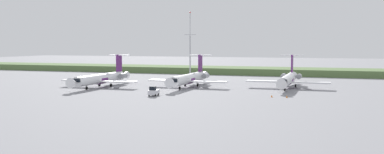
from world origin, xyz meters
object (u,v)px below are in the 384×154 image
object	(u,v)px
antenna_mast	(190,50)
safety_cone_front_marker	(272,96)
safety_cone_mid_marker	(287,97)
baggage_tug	(154,92)
regional_jet_nearest	(102,78)
regional_jet_second	(189,78)
regional_jet_third	(288,79)

from	to	relation	value
antenna_mast	safety_cone_front_marker	world-z (taller)	antenna_mast
safety_cone_mid_marker	safety_cone_front_marker	bearing A→B (deg)	179.35
baggage_tug	regional_jet_nearest	bearing A→B (deg)	146.69
safety_cone_front_marker	regional_jet_second	bearing A→B (deg)	147.60
regional_jet_second	antenna_mast	xyz separation A→B (m)	(-11.22, 33.76, 7.37)
regional_jet_nearest	antenna_mast	distance (m)	44.07
regional_jet_second	regional_jet_nearest	bearing A→B (deg)	-161.67
regional_jet_second	safety_cone_front_marker	world-z (taller)	regional_jet_second
regional_jet_nearest	regional_jet_second	distance (m)	24.97
regional_jet_second	safety_cone_mid_marker	xyz separation A→B (m)	(29.15, -16.35, -2.26)
baggage_tug	regional_jet_second	bearing A→B (deg)	86.76
antenna_mast	regional_jet_nearest	bearing A→B (deg)	-106.70
safety_cone_front_marker	safety_cone_mid_marker	world-z (taller)	same
antenna_mast	baggage_tug	distance (m)	57.92
regional_jet_nearest	antenna_mast	xyz separation A→B (m)	(12.48, 41.62, 7.37)
regional_jet_second	baggage_tug	distance (m)	22.68
regional_jet_second	safety_cone_mid_marker	bearing A→B (deg)	-29.29
antenna_mast	safety_cone_mid_marker	size ratio (longest dim) A/B	43.43
baggage_tug	regional_jet_third	bearing A→B (deg)	45.50
regional_jet_second	baggage_tug	world-z (taller)	regional_jet_second
antenna_mast	baggage_tug	bearing A→B (deg)	-79.99
regional_jet_second	safety_cone_front_marker	bearing A→B (deg)	-32.40
baggage_tug	safety_cone_mid_marker	size ratio (longest dim) A/B	5.82
regional_jet_third	safety_cone_front_marker	distance (m)	22.65
safety_cone_front_marker	regional_jet_third	bearing A→B (deg)	86.69
baggage_tug	safety_cone_mid_marker	bearing A→B (deg)	11.60
regional_jet_nearest	regional_jet_third	xyz separation A→B (m)	(50.72, 14.04, 0.00)
regional_jet_third	safety_cone_front_marker	bearing A→B (deg)	-93.31
regional_jet_second	safety_cone_mid_marker	distance (m)	33.50
regional_jet_third	antenna_mast	bearing A→B (deg)	144.20
regional_jet_third	baggage_tug	size ratio (longest dim) A/B	9.69
baggage_tug	safety_cone_mid_marker	world-z (taller)	baggage_tug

